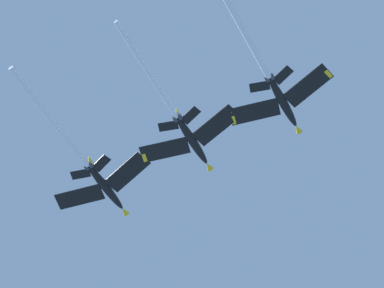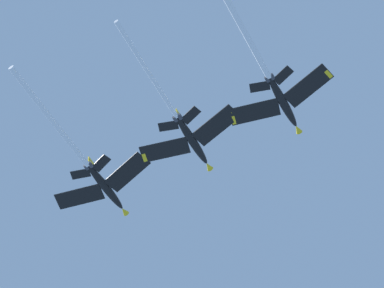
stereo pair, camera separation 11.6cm
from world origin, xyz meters
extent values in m
ellipsoid|color=black|center=(43.96, -13.08, 132.08)|extent=(1.74, 12.09, 3.14)
cone|color=yellow|center=(43.88, -19.70, 133.08)|extent=(1.22, 1.78, 1.43)
ellipsoid|color=black|center=(43.93, -15.07, 132.99)|extent=(1.03, 2.91, 1.31)
cube|color=black|center=(49.27, -12.37, 131.86)|extent=(9.58, 5.57, 0.74)
cube|color=yellow|center=(53.37, -12.10, 131.93)|extent=(1.10, 1.91, 0.39)
cube|color=black|center=(38.67, -12.24, 131.86)|extent=(9.62, 5.75, 0.74)
cube|color=yellow|center=(34.57, -11.88, 131.93)|extent=(1.13, 1.92, 0.39)
cube|color=black|center=(46.29, -8.16, 131.33)|extent=(3.97, 2.79, 0.43)
cube|color=black|center=(41.73, -8.11, 131.33)|extent=(3.99, 2.86, 0.43)
cube|color=yellow|center=(44.01, -8.13, 132.74)|extent=(0.21, 2.79, 3.13)
cylinder|color=#38383D|center=(44.47, -7.37, 131.11)|extent=(0.81, 1.12, 0.94)
cylinder|color=#38383D|center=(43.57, -7.36, 131.11)|extent=(0.81, 1.12, 0.94)
cylinder|color=white|center=(44.16, 4.55, 129.30)|extent=(1.32, 23.59, 4.58)
ellipsoid|color=black|center=(24.86, -12.41, 131.90)|extent=(1.84, 12.08, 3.47)
cone|color=yellow|center=(25.00, -19.00, 133.08)|extent=(1.24, 1.81, 1.46)
ellipsoid|color=black|center=(24.90, -14.37, 132.86)|extent=(1.06, 2.93, 1.38)
cube|color=black|center=(30.15, -11.53, 131.66)|extent=(9.62, 5.81, 0.83)
cube|color=yellow|center=(34.24, -11.13, 131.72)|extent=(1.14, 1.91, 0.44)
cube|color=black|center=(19.55, -11.75, 131.66)|extent=(9.57, 5.49, 0.83)
cube|color=yellow|center=(15.44, -11.51, 131.72)|extent=(1.08, 1.90, 0.44)
cube|color=black|center=(27.04, -7.44, 131.01)|extent=(3.99, 2.88, 0.48)
cube|color=black|center=(22.48, -7.53, 131.01)|extent=(3.97, 2.77, 0.48)
cube|color=yellow|center=(24.76, -7.44, 132.42)|extent=(0.24, 2.86, 3.18)
cylinder|color=#38383D|center=(25.20, -6.71, 130.77)|extent=(0.82, 1.14, 0.96)
cylinder|color=#38383D|center=(24.30, -6.73, 130.77)|extent=(0.82, 1.14, 0.96)
cylinder|color=white|center=(24.53, 4.08, 128.83)|extent=(1.25, 21.36, 4.62)
ellipsoid|color=black|center=(6.93, -13.63, 132.03)|extent=(1.73, 12.07, 3.42)
cone|color=yellow|center=(7.01, -20.23, 133.20)|extent=(1.22, 1.80, 1.46)
ellipsoid|color=black|center=(6.95, -15.60, 132.99)|extent=(1.03, 2.92, 1.37)
cube|color=black|center=(12.22, -12.81, 131.80)|extent=(9.61, 5.74, 0.82)
cube|color=yellow|center=(16.32, -12.45, 131.86)|extent=(1.13, 1.91, 0.43)
cube|color=black|center=(1.63, -12.92, 131.80)|extent=(9.58, 5.56, 0.82)
cube|color=yellow|center=(-2.48, -12.65, 131.86)|extent=(1.10, 1.91, 0.43)
cube|color=black|center=(9.16, -8.69, 131.17)|extent=(3.99, 2.86, 0.47)
cube|color=black|center=(4.60, -8.74, 131.17)|extent=(3.97, 2.79, 0.47)
cube|color=yellow|center=(6.88, -8.66, 132.58)|extent=(0.21, 2.85, 3.17)
cylinder|color=#38383D|center=(7.32, -7.94, 130.93)|extent=(0.81, 1.13, 0.96)
cylinder|color=#38383D|center=(6.42, -7.95, 130.93)|extent=(0.81, 1.13, 0.96)
cylinder|color=white|center=(6.75, 3.20, 128.97)|extent=(1.34, 22.09, 4.94)
camera|label=1|loc=(-4.27, 40.41, 1.56)|focal=73.32mm
camera|label=2|loc=(-4.17, 40.47, 1.56)|focal=73.32mm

